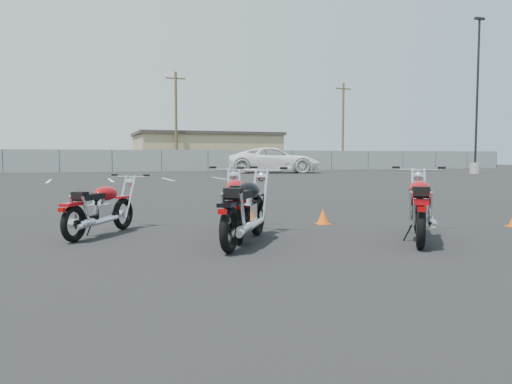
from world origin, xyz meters
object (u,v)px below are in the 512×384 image
object	(u,v)px
motorcycle_rear_red	(420,208)
motorcycle_front_red	(100,209)
motorcycle_third_red	(237,205)
white_van	(274,153)
motorcycle_second_black	(245,210)

from	to	relation	value
motorcycle_rear_red	motorcycle_front_red	bearing A→B (deg)	154.93
motorcycle_third_red	white_van	size ratio (longest dim) A/B	0.27
motorcycle_rear_red	motorcycle_second_black	bearing A→B (deg)	166.34
motorcycle_second_black	motorcycle_third_red	bearing A→B (deg)	82.85
motorcycle_front_red	motorcycle_third_red	bearing A→B (deg)	-21.79
motorcycle_rear_red	white_van	bearing A→B (deg)	72.38
motorcycle_third_red	white_van	bearing A→B (deg)	67.29
motorcycle_second_black	motorcycle_front_red	bearing A→B (deg)	142.65
motorcycle_front_red	motorcycle_second_black	distance (m)	2.39
motorcycle_front_red	white_van	bearing A→B (deg)	63.27
motorcycle_third_red	motorcycle_second_black	bearing A→B (deg)	-97.15
motorcycle_front_red	motorcycle_third_red	world-z (taller)	motorcycle_third_red
motorcycle_front_red	white_van	distance (m)	30.45
motorcycle_front_red	motorcycle_rear_red	distance (m)	4.86
motorcycle_third_red	motorcycle_rear_red	distance (m)	2.73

